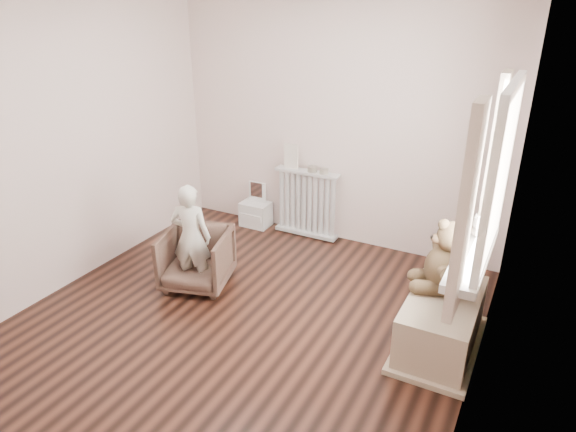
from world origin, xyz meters
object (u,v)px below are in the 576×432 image
at_px(toy_vanity, 256,204).
at_px(child, 191,237).
at_px(teddy_bear, 449,264).
at_px(armchair, 196,259).
at_px(radiator, 307,203).
at_px(plush_cat, 480,224).
at_px(toy_bench, 441,325).

xyz_separation_m(toy_vanity, child, (0.20, -1.46, 0.24)).
relative_size(toy_vanity, teddy_bear, 0.92).
bearing_deg(toy_vanity, armchair, -81.76).
relative_size(radiator, plush_cat, 3.37).
height_order(teddy_bear, plush_cat, plush_cat).
bearing_deg(toy_bench, radiator, 143.42).
height_order(toy_vanity, child, child).
bearing_deg(radiator, toy_bench, -36.58).
bearing_deg(toy_vanity, toy_bench, -28.03).
height_order(radiator, toy_bench, radiator).
distance_m(toy_vanity, toy_bench, 2.75).
relative_size(toy_vanity, child, 0.53).
relative_size(radiator, child, 0.77).
distance_m(child, toy_bench, 2.25).
bearing_deg(armchair, teddy_bear, -10.04).
bearing_deg(child, plush_cat, 172.84).
bearing_deg(plush_cat, teddy_bear, -134.56).
distance_m(radiator, toy_vanity, 0.66).
bearing_deg(child, armchair, -106.12).
height_order(toy_vanity, plush_cat, plush_cat).
height_order(armchair, toy_bench, armchair).
distance_m(radiator, armchair, 1.51).
relative_size(armchair, child, 0.60).
relative_size(armchair, teddy_bear, 1.05).
xyz_separation_m(toy_bench, teddy_bear, (-0.02, 0.12, 0.47)).
bearing_deg(toy_vanity, plush_cat, -22.92).
bearing_deg(armchair, plush_cat, -8.35).
distance_m(armchair, toy_bench, 2.22).
bearing_deg(armchair, child, -106.12).
bearing_deg(toy_bench, plush_cat, 55.83).
height_order(armchair, teddy_bear, teddy_bear).
height_order(child, toy_bench, child).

